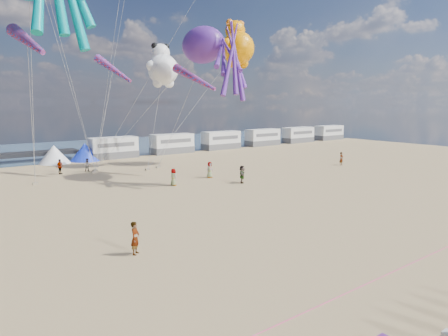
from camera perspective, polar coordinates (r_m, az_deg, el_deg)
The scene contains 29 objects.
ground at distance 22.33m, azimuth 9.24°, elevation -11.40°, with size 120.00×120.00×0.00m, color tan.
water at distance 71.43m, azimuth -24.40°, elevation 2.23°, with size 120.00×120.00×0.00m, color #3E5A76.
motorhome_0 at distance 58.69m, azimuth -15.53°, elevation 2.80°, with size 6.60×2.50×3.00m, color silver.
motorhome_1 at distance 62.74m, azimuth -7.42°, elevation 3.47°, with size 6.60×2.50×3.00m, color silver.
motorhome_2 at distance 67.89m, azimuth -0.42°, elevation 3.99°, with size 6.60×2.50×3.00m, color silver.
motorhome_3 at distance 73.91m, azimuth 5.53°, elevation 4.39°, with size 6.60×2.50×3.00m, color silver.
motorhome_4 at distance 80.60m, azimuth 10.55°, elevation 4.69°, with size 6.60×2.50×3.00m, color silver.
motorhome_5 at distance 87.82m, azimuth 14.77°, elevation 4.91°, with size 6.60×2.50×3.00m, color silver.
tent_white at distance 56.33m, azimuth -23.10°, elevation 1.82°, with size 4.00×4.00×2.40m, color white.
tent_blue at distance 57.40m, azimuth -19.23°, elevation 2.18°, with size 4.00×4.00×2.40m, color #1933CC.
rope_line at distance 19.48m, azimuth 20.26°, elevation -15.01°, with size 0.03×0.03×34.00m, color #F2338C.
standing_person at distance 21.61m, azimuth -12.57°, elevation -9.73°, with size 0.64×0.42×1.76m, color tan.
beachgoer_0 at distance 38.32m, azimuth -7.23°, elevation -1.30°, with size 0.60×0.39×1.65m, color #7F6659.
beachgoer_1 at distance 48.26m, azimuth -18.89°, elevation 0.40°, with size 0.75×0.49×1.53m, color #7F6659.
beachgoer_3 at distance 47.68m, azimuth -22.41°, elevation 0.18°, with size 1.08×0.62×1.68m, color #7F6659.
beachgoer_4 at distance 39.27m, azimuth 2.60°, elevation -0.91°, with size 1.02×0.42×1.73m, color #7F6659.
beachgoer_5 at distance 52.47m, azimuth 16.42°, elevation 1.28°, with size 1.53×0.49×1.65m, color #7F6659.
beachgoer_6 at distance 42.08m, azimuth -2.06°, elevation -0.24°, with size 0.62×0.40×1.69m, color #7F6659.
sandbag_a at distance 42.60m, azimuth -25.35°, elevation -2.04°, with size 0.50×0.35×0.22m, color gray.
sandbag_b at distance 47.10m, azimuth -18.10°, elevation -0.58°, with size 0.50×0.35×0.22m, color gray.
sandbag_c at distance 47.55m, azimuth -10.86°, elevation -0.19°, with size 0.50×0.35×0.22m, color gray.
sandbag_d at distance 49.03m, azimuth -9.37°, elevation 0.14°, with size 0.50×0.35×0.22m, color gray.
sandbag_e at distance 48.27m, azimuth -17.93°, elevation -0.34°, with size 0.50×0.35×0.22m, color gray.
kite_octopus_purple at distance 42.80m, azimuth -3.03°, elevation 17.13°, with size 3.74×8.72×9.96m, color #5B2695, non-canonical shape.
kite_panda at distance 50.35m, azimuth -8.70°, elevation 13.73°, with size 4.49×4.22×6.33m, color white, non-canonical shape.
kite_teddy_orange at distance 52.04m, azimuth 2.00°, elevation 16.71°, with size 4.98×4.69×7.03m, color #FA9000, non-canonical shape.
windsock_left at distance 35.04m, azimuth -26.30°, elevation 16.01°, with size 1.10×6.67×6.67m, color red, non-canonical shape.
windsock_mid at distance 44.60m, azimuth -4.20°, elevation 12.66°, with size 1.00×5.84×5.84m, color red, non-canonical shape.
windsock_right at distance 45.35m, azimuth -15.51°, elevation 13.42°, with size 0.90×5.60×5.60m, color red, non-canonical shape.
Camera 1 is at (-15.17, -14.36, 7.87)m, focal length 32.00 mm.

